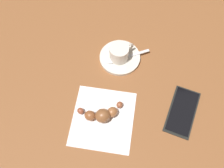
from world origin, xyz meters
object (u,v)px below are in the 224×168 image
at_px(espresso_cup, 120,53).
at_px(sugar_packet, 119,47).
at_px(saucer, 120,58).
at_px(teaspoon, 122,58).
at_px(napkin, 103,118).
at_px(cell_phone, 182,111).
at_px(croissant, 101,114).

height_order(espresso_cup, sugar_packet, espresso_cup).
distance_m(saucer, teaspoon, 0.01).
bearing_deg(napkin, cell_phone, 99.32).
distance_m(napkin, cell_phone, 0.23).
relative_size(espresso_cup, napkin, 0.40).
height_order(teaspoon, napkin, teaspoon).
xyz_separation_m(teaspoon, croissant, (0.19, -0.05, 0.01)).
bearing_deg(cell_phone, saucer, -131.54).
bearing_deg(espresso_cup, napkin, -9.39).
bearing_deg(teaspoon, espresso_cup, -124.45).
bearing_deg(espresso_cup, sugar_packet, -175.34).
height_order(croissant, cell_phone, croissant).
bearing_deg(cell_phone, espresso_cup, -130.94).
bearing_deg(saucer, espresso_cup, -39.04).
xyz_separation_m(espresso_cup, croissant, (0.20, -0.04, -0.02)).
xyz_separation_m(espresso_cup, cell_phone, (0.17, 0.19, -0.03)).
relative_size(espresso_cup, teaspoon, 0.55).
bearing_deg(teaspoon, napkin, -11.61).
distance_m(espresso_cup, teaspoon, 0.03).
distance_m(sugar_packet, cell_phone, 0.28).
height_order(espresso_cup, teaspoon, espresso_cup).
bearing_deg(saucer, sugar_packet, -172.20).
height_order(teaspoon, croissant, croissant).
relative_size(saucer, teaspoon, 0.95).
distance_m(teaspoon, croissant, 0.20).
height_order(espresso_cup, cell_phone, espresso_cup).
bearing_deg(croissant, napkin, 43.37).
height_order(espresso_cup, croissant, espresso_cup).
relative_size(saucer, croissant, 0.95).
bearing_deg(sugar_packet, cell_phone, 142.44).
bearing_deg(croissant, teaspoon, 166.46).
distance_m(teaspoon, sugar_packet, 0.04).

